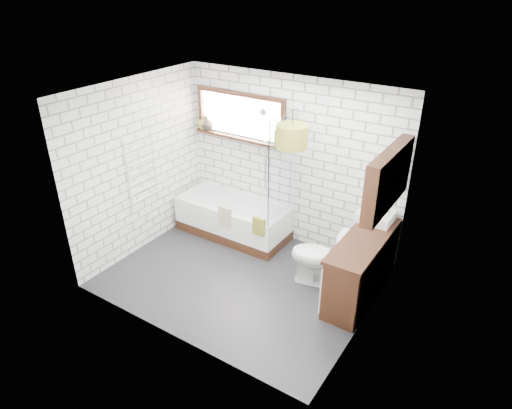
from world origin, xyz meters
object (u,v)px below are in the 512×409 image
Objects in this scene: bathtub at (234,218)px; vanity at (362,267)px; pendant at (292,136)px; toilet at (321,257)px; basin at (376,216)px.

vanity reaches higher than bathtub.
toilet is at bearing 51.80° from pendant.
basin is 1.24× the size of pendant.
basin is (-0.06, 0.50, 0.48)m from vanity.
vanity is 0.54m from toilet.
bathtub is at bearing -116.56° from toilet.
pendant is at bearing -152.57° from vanity.
toilet is at bearing -173.89° from vanity.
bathtub is 1.74m from toilet.
bathtub is 2.25m from basin.
basin reaches higher than vanity.
pendant reaches higher than bathtub.
vanity is 1.82× the size of toilet.
vanity is at bearing -83.16° from basin.
basin is at bearing 126.77° from toilet.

